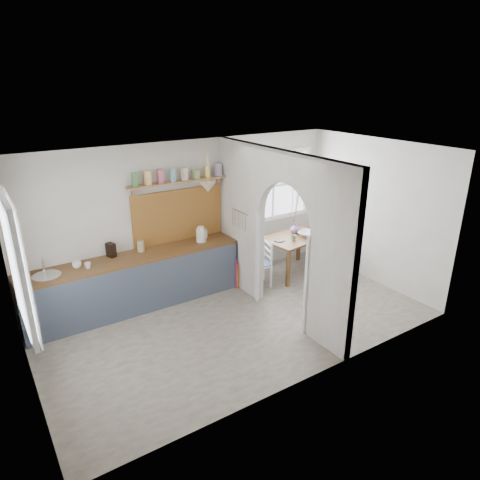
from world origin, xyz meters
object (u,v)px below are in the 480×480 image
chair_left (258,263)px  chair_right (324,242)px  dining_table (294,255)px  kettle (201,234)px  vase (295,228)px

chair_left → chair_right: bearing=108.0°
dining_table → kettle: 1.95m
chair_right → chair_left: bearing=107.5°
dining_table → kettle: size_ratio=4.32×
dining_table → chair_right: 0.82m
chair_left → vase: vase is taller
chair_right → kettle: bearing=96.8°
dining_table → vase: vase is taller
kettle → vase: (1.92, -0.22, -0.20)m
chair_right → kettle: (-2.61, 0.32, 0.60)m
kettle → vase: size_ratio=1.36×
chair_left → kettle: bearing=-100.9°
dining_table → kettle: (-1.80, 0.37, 0.67)m
chair_left → chair_right: size_ratio=0.99×
kettle → vase: bearing=0.6°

